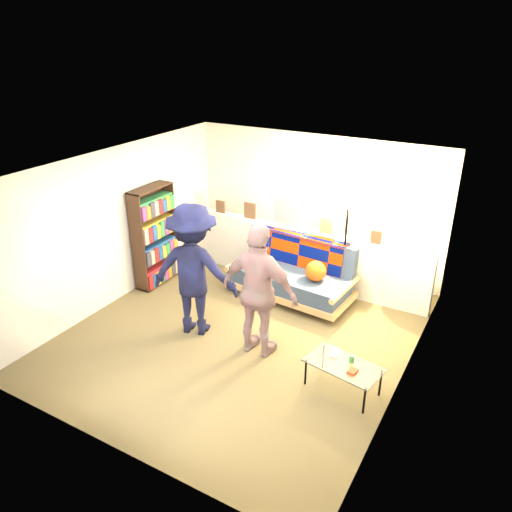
{
  "coord_description": "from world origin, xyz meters",
  "views": [
    {
      "loc": [
        3.15,
        -5.15,
        4.0
      ],
      "look_at": [
        0.0,
        0.4,
        1.05
      ],
      "focal_mm": 35.0,
      "sensor_mm": 36.0,
      "label": 1
    }
  ],
  "objects_px": {
    "bookshelf": "(154,239)",
    "floor_lamp": "(346,234)",
    "person_right": "(259,292)",
    "coffee_table": "(344,366)",
    "futon_sofa": "(293,274)",
    "person_left": "(194,270)"
  },
  "relations": [
    {
      "from": "bookshelf",
      "to": "floor_lamp",
      "type": "bearing_deg",
      "value": 17.94
    },
    {
      "from": "person_right",
      "to": "coffee_table",
      "type": "bearing_deg",
      "value": 173.17
    },
    {
      "from": "person_right",
      "to": "futon_sofa",
      "type": "bearing_deg",
      "value": -78.36
    },
    {
      "from": "futon_sofa",
      "to": "coffee_table",
      "type": "distance_m",
      "value": 2.36
    },
    {
      "from": "floor_lamp",
      "to": "bookshelf",
      "type": "bearing_deg",
      "value": -162.06
    },
    {
      "from": "bookshelf",
      "to": "coffee_table",
      "type": "distance_m",
      "value": 3.95
    },
    {
      "from": "bookshelf",
      "to": "floor_lamp",
      "type": "relative_size",
      "value": 1.05
    },
    {
      "from": "person_right",
      "to": "bookshelf",
      "type": "bearing_deg",
      "value": -18.34
    },
    {
      "from": "person_left",
      "to": "floor_lamp",
      "type": "bearing_deg",
      "value": -143.93
    },
    {
      "from": "futon_sofa",
      "to": "person_right",
      "type": "relative_size",
      "value": 1.13
    },
    {
      "from": "bookshelf",
      "to": "person_left",
      "type": "relative_size",
      "value": 0.88
    },
    {
      "from": "coffee_table",
      "to": "person_left",
      "type": "xyz_separation_m",
      "value": [
        -2.3,
        0.22,
        0.61
      ]
    },
    {
      "from": "coffee_table",
      "to": "floor_lamp",
      "type": "distance_m",
      "value": 2.36
    },
    {
      "from": "floor_lamp",
      "to": "person_left",
      "type": "bearing_deg",
      "value": -129.12
    },
    {
      "from": "person_left",
      "to": "person_right",
      "type": "xyz_separation_m",
      "value": [
        1.05,
        -0.03,
        -0.04
      ]
    },
    {
      "from": "futon_sofa",
      "to": "coffee_table",
      "type": "bearing_deg",
      "value": -49.67
    },
    {
      "from": "floor_lamp",
      "to": "person_left",
      "type": "distance_m",
      "value": 2.4
    },
    {
      "from": "person_left",
      "to": "person_right",
      "type": "relative_size",
      "value": 1.04
    },
    {
      "from": "person_right",
      "to": "floor_lamp",
      "type": "bearing_deg",
      "value": -101.72
    },
    {
      "from": "futon_sofa",
      "to": "bookshelf",
      "type": "relative_size",
      "value": 1.23
    },
    {
      "from": "futon_sofa",
      "to": "bookshelf",
      "type": "height_order",
      "value": "bookshelf"
    },
    {
      "from": "futon_sofa",
      "to": "bookshelf",
      "type": "bearing_deg",
      "value": -162.89
    }
  ]
}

